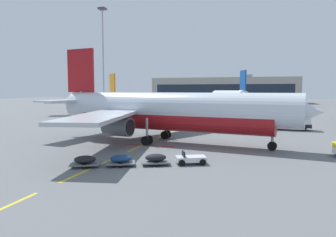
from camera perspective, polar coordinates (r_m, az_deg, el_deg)
The scene contains 9 objects.
ground at distance 53.19m, azimuth 26.04°, elevation -2.35°, with size 400.00×400.00×0.00m, color slate.
apron_paint_markings at distance 51.62m, azimuth 1.66°, elevation -2.03°, with size 8.00×95.71×0.01m.
airliner_foreground at distance 38.66m, azimuth -0.15°, elevation 1.42°, with size 34.80×34.29×12.20m.
airliner_mid_left at distance 112.63m, azimuth 10.95°, elevation 3.86°, with size 32.82×34.45×12.52m.
airliner_far_center at distance 88.57m, azimuth -12.19°, elevation 3.05°, with size 24.72×25.14×10.40m.
fuel_service_truck at distance 54.96m, azimuth 21.16°, elevation -0.22°, with size 7.10×2.92×3.14m.
baggage_train at distance 27.37m, azimuth -5.35°, elevation -7.41°, with size 11.16×6.14×1.14m.
apron_light_mast_near at distance 85.37m, azimuth -11.73°, elevation 12.15°, with size 1.80×1.80×27.67m.
terminal_satellite at distance 170.18m, azimuth 10.22°, elevation 5.10°, with size 74.30×21.42×14.47m.
Camera 1 is at (31.63, -12.13, 6.50)m, focal length 33.53 mm.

